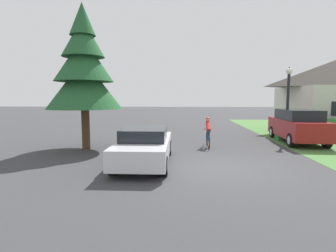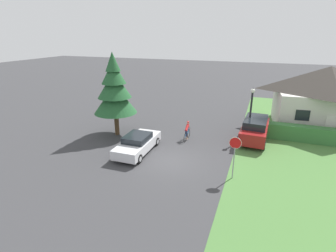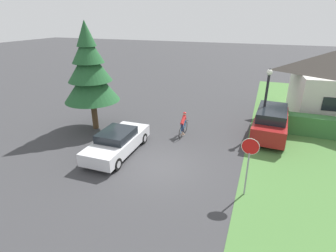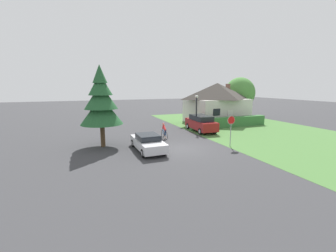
{
  "view_description": "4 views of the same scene",
  "coord_description": "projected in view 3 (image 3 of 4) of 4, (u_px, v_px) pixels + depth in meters",
  "views": [
    {
      "loc": [
        -1.26,
        -9.29,
        2.49
      ],
      "look_at": [
        -1.99,
        2.67,
        1.23
      ],
      "focal_mm": 28.0,
      "sensor_mm": 36.0,
      "label": 1
    },
    {
      "loc": [
        5.47,
        -15.3,
        8.32
      ],
      "look_at": [
        -0.89,
        1.92,
        1.81
      ],
      "focal_mm": 28.0,
      "sensor_mm": 36.0,
      "label": 2
    },
    {
      "loc": [
        4.47,
        -10.76,
        7.14
      ],
      "look_at": [
        -0.33,
        2.09,
        1.39
      ],
      "focal_mm": 28.0,
      "sensor_mm": 36.0,
      "label": 3
    },
    {
      "loc": [
        -7.61,
        -16.6,
        5.21
      ],
      "look_at": [
        -0.55,
        1.68,
        1.71
      ],
      "focal_mm": 24.0,
      "sensor_mm": 36.0,
      "label": 4
    }
  ],
  "objects": [
    {
      "name": "ground_plane",
      "position": [
        160.0,
        166.0,
        13.5
      ],
      "size": [
        140.0,
        140.0,
        0.0
      ],
      "primitive_type": "plane",
      "color": "#38383A"
    },
    {
      "name": "street_lamp",
      "position": [
        266.0,
        94.0,
        16.29
      ],
      "size": [
        0.36,
        0.36,
        4.28
      ],
      "color": "black",
      "rests_on": "ground"
    },
    {
      "name": "sedan_left_lane",
      "position": [
        117.0,
        142.0,
        14.58
      ],
      "size": [
        1.97,
        4.72,
        1.37
      ],
      "rotation": [
        0.0,
        0.0,
        1.59
      ],
      "color": "silver",
      "rests_on": "ground"
    },
    {
      "name": "conifer_tall_near",
      "position": [
        90.0,
        71.0,
        16.65
      ],
      "size": [
        3.56,
        3.56,
        6.98
      ],
      "color": "#4C3823",
      "rests_on": "ground"
    },
    {
      "name": "parked_suv_right",
      "position": [
        271.0,
        122.0,
        16.59
      ],
      "size": [
        2.2,
        5.09,
        1.88
      ],
      "rotation": [
        0.0,
        0.0,
        1.52
      ],
      "color": "maroon",
      "rests_on": "ground"
    },
    {
      "name": "stop_sign",
      "position": [
        249.0,
        156.0,
        10.66
      ],
      "size": [
        0.72,
        0.07,
        2.68
      ],
      "rotation": [
        0.0,
        0.0,
        3.09
      ],
      "color": "gray",
      "rests_on": "ground"
    },
    {
      "name": "cyclist",
      "position": [
        183.0,
        125.0,
        16.73
      ],
      "size": [
        0.44,
        1.78,
        1.54
      ],
      "rotation": [
        0.0,
        0.0,
        1.57
      ],
      "color": "black",
      "rests_on": "ground"
    }
  ]
}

